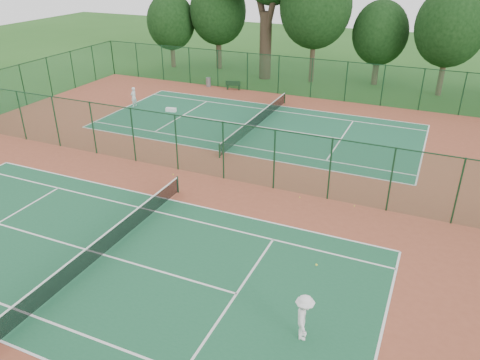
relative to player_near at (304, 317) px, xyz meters
name	(u,v)px	position (x,y,z in m)	size (l,w,h in m)	color
ground	(200,174)	(-9.41, 10.14, -0.91)	(120.00, 120.00, 0.00)	#24571B
red_pad	(200,174)	(-9.41, 10.14, -0.90)	(40.00, 36.00, 0.01)	brown
court_near	(103,255)	(-9.41, 1.14, -0.89)	(23.77, 10.97, 0.01)	#1C5837
court_far	(257,126)	(-9.41, 19.14, -0.89)	(23.77, 10.97, 0.01)	#1D5D3E
fence_north	(295,76)	(-9.41, 28.14, 0.86)	(40.00, 0.09, 3.50)	#1A502A
fence_divider	(199,146)	(-9.41, 10.14, 0.86)	(40.00, 0.09, 3.50)	#1A4E30
tennis_net_near	(102,245)	(-9.41, 1.14, -0.36)	(0.10, 12.90, 0.97)	#133521
tennis_net_far	(257,120)	(-9.41, 19.14, -0.36)	(0.10, 12.90, 0.97)	#14391B
player_near	(304,317)	(0.00, 0.00, 0.00)	(1.14, 0.66, 1.77)	white
player_far	(134,97)	(-20.79, 19.57, -0.07)	(0.60, 0.39, 1.63)	silver
trash_bin	(208,82)	(-17.94, 27.74, -0.46)	(0.48, 0.48, 0.86)	gray
bench	(233,85)	(-15.27, 27.67, -0.45)	(1.47, 0.69, 0.87)	black
kit_bag	(171,110)	(-17.19, 19.57, -0.74)	(0.85, 0.32, 0.32)	white
stray_ball_a	(300,197)	(-3.09, 9.63, -0.86)	(0.06, 0.06, 0.06)	#D8E535
stray_ball_b	(354,206)	(-0.21, 9.87, -0.86)	(0.06, 0.06, 0.06)	yellow
stray_ball_c	(173,174)	(-10.80, 9.31, -0.86)	(0.07, 0.07, 0.07)	gold
evergreen_row	(317,80)	(-8.91, 34.39, -0.91)	(39.00, 5.00, 12.00)	black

